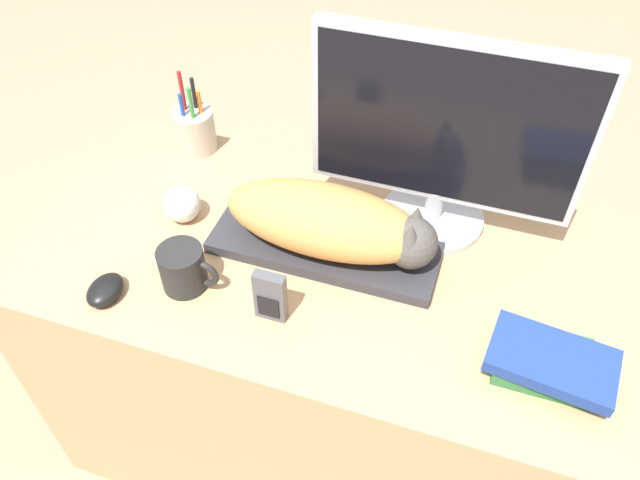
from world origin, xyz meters
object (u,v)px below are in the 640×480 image
at_px(keyboard, 325,248).
at_px(computer_mouse, 105,290).
at_px(coffee_mug, 184,269).
at_px(monitor, 446,135).
at_px(cat, 335,222).
at_px(book_stack, 547,361).
at_px(baseball, 182,204).
at_px(pen_cup, 195,129).
at_px(phone, 270,297).

relative_size(keyboard, computer_mouse, 5.44).
bearing_deg(coffee_mug, monitor, 38.38).
xyz_separation_m(keyboard, coffee_mug, (-0.22, -0.16, 0.03)).
distance_m(cat, book_stack, 0.44).
distance_m(coffee_mug, baseball, 0.19).
bearing_deg(pen_cup, book_stack, -24.31).
relative_size(cat, book_stack, 1.94).
bearing_deg(book_stack, cat, 160.73).
relative_size(monitor, book_stack, 2.40).
distance_m(monitor, coffee_mug, 0.54).
bearing_deg(computer_mouse, coffee_mug, 29.49).
relative_size(coffee_mug, pen_cup, 0.60).
xyz_separation_m(baseball, book_stack, (0.74, -0.15, -0.01)).
relative_size(computer_mouse, coffee_mug, 0.71).
bearing_deg(computer_mouse, cat, 32.58).
distance_m(coffee_mug, book_stack, 0.65).
distance_m(baseball, book_stack, 0.75).
bearing_deg(baseball, pen_cup, 109.77).
bearing_deg(cat, pen_cup, 150.98).
bearing_deg(computer_mouse, phone, 9.98).
xyz_separation_m(pen_cup, book_stack, (0.82, -0.37, -0.02)).
bearing_deg(keyboard, book_stack, -18.45).
bearing_deg(phone, cat, 71.55).
bearing_deg(computer_mouse, pen_cup, 95.28).
bearing_deg(phone, pen_cup, 130.59).
bearing_deg(pen_cup, cat, -29.02).
bearing_deg(coffee_mug, keyboard, 36.47).
relative_size(keyboard, baseball, 5.88).
bearing_deg(phone, keyboard, 77.34).
xyz_separation_m(keyboard, cat, (0.02, 0.00, 0.07)).
height_order(keyboard, monitor, monitor).
distance_m(keyboard, pen_cup, 0.45).
height_order(keyboard, computer_mouse, computer_mouse).
height_order(keyboard, pen_cup, pen_cup).
bearing_deg(book_stack, computer_mouse, -173.40).
relative_size(cat, phone, 3.84).
xyz_separation_m(monitor, computer_mouse, (-0.53, -0.39, -0.20)).
height_order(monitor, phone, monitor).
bearing_deg(cat, book_stack, -19.27).
bearing_deg(computer_mouse, book_stack, 6.60).
height_order(cat, pen_cup, pen_cup).
bearing_deg(cat, phone, -108.45).
height_order(keyboard, book_stack, book_stack).
xyz_separation_m(cat, baseball, (-0.33, 0.00, -0.05)).
distance_m(keyboard, computer_mouse, 0.42).
distance_m(monitor, computer_mouse, 0.69).
bearing_deg(monitor, baseball, -162.49).
bearing_deg(coffee_mug, cat, 34.15).
relative_size(computer_mouse, book_stack, 0.39).
bearing_deg(computer_mouse, keyboard, 34.02).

